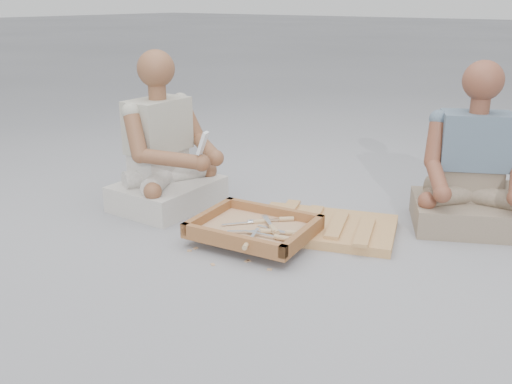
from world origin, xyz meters
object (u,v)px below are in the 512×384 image
Objects in this scene: carved_panel at (325,228)px; craftsman at (165,155)px; tool_tray at (254,229)px; companion at (472,174)px.

craftsman reaches higher than carved_panel.
craftsman is (-0.67, 0.11, 0.21)m from tool_tray.
craftsman is (-0.87, -0.19, 0.26)m from carved_panel.
tool_tray is (-0.20, -0.30, 0.05)m from carved_panel.
carved_panel is 0.80× the size of craftsman.
companion is at bearing 42.96° from carved_panel.
tool_tray is at bearing 20.16° from companion.
companion is at bearing 113.77° from craftsman.
carved_panel is 1.15× the size of tool_tray.
companion is (0.72, 0.79, 0.20)m from tool_tray.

